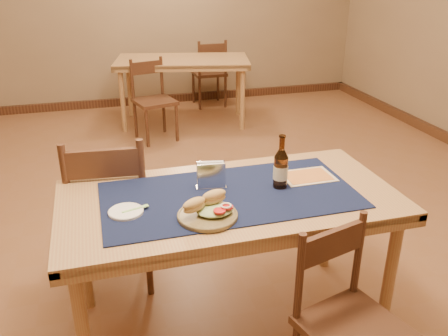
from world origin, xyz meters
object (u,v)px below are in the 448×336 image
object	(u,v)px
back_table	(183,66)
chair_main_far	(111,209)
napkin_holder	(211,176)
beer_bottle	(281,168)
sandwich_plate	(208,211)
chair_main_near	(348,321)
main_table	(230,211)

from	to	relation	value
back_table	chair_main_far	bearing A→B (deg)	-108.88
napkin_holder	beer_bottle	bearing A→B (deg)	-15.24
beer_bottle	sandwich_plate	bearing A→B (deg)	-155.03
chair_main_far	back_table	bearing A→B (deg)	71.12
napkin_holder	chair_main_far	bearing A→B (deg)	140.86
chair_main_near	beer_bottle	bearing A→B (deg)	96.66
chair_main_far	sandwich_plate	world-z (taller)	chair_main_far
napkin_holder	chair_main_near	bearing A→B (deg)	-60.58
chair_main_far	napkin_holder	world-z (taller)	chair_main_far
back_table	sandwich_plate	bearing A→B (deg)	-99.29
beer_bottle	napkin_holder	world-z (taller)	beer_bottle
back_table	main_table	bearing A→B (deg)	-97.31
main_table	back_table	size ratio (longest dim) A/B	1.00
main_table	chair_main_far	bearing A→B (deg)	137.97
back_table	napkin_holder	xyz separation A→B (m)	(-0.50, -3.26, 0.15)
main_table	chair_main_near	distance (m)	0.73
chair_main_near	main_table	bearing A→B (deg)	118.84
back_table	napkin_holder	size ratio (longest dim) A/B	10.52
main_table	chair_main_near	world-z (taller)	chair_main_near
chair_main_far	beer_bottle	xyz separation A→B (m)	(0.81, -0.48, 0.36)
chair_main_far	beer_bottle	size ratio (longest dim) A/B	3.57
back_table	chair_main_far	distance (m)	3.03
main_table	chair_main_far	distance (m)	0.76
main_table	sandwich_plate	xyz separation A→B (m)	(-0.15, -0.18, 0.12)
main_table	beer_bottle	bearing A→B (deg)	2.71
chair_main_near	napkin_holder	bearing A→B (deg)	119.42
back_table	chair_main_far	xyz separation A→B (m)	(-0.98, -2.87, -0.17)
main_table	chair_main_near	size ratio (longest dim) A/B	1.95
main_table	napkin_holder	xyz separation A→B (m)	(-0.06, 0.10, 0.15)
chair_main_far	beer_bottle	distance (m)	1.01
back_table	beer_bottle	xyz separation A→B (m)	(-0.17, -3.35, 0.19)
back_table	beer_bottle	bearing A→B (deg)	-92.93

